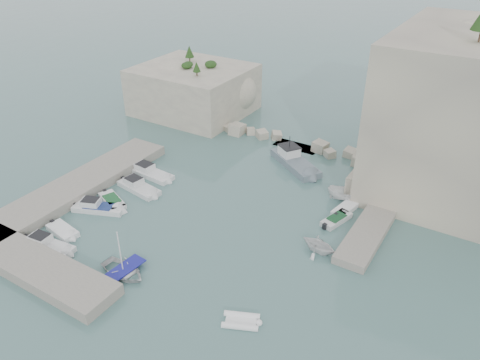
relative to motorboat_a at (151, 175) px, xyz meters
The scene contains 21 objects.
ground 13.62m from the motorboat_a, 25.06° to the right, with size 400.00×400.00×0.00m, color slate.
cliff_terrace 28.16m from the motorboat_a, 25.77° to the left, with size 8.00×10.00×2.50m, color beige.
outcrop_west 21.00m from the motorboat_a, 111.73° to the left, with size 16.00×14.00×7.00m, color beige.
quay_west 8.24m from the motorboat_a, 124.57° to the right, with size 5.00×24.00×1.10m, color #9E9689.
quay_south 18.43m from the motorboat_a, 82.71° to the right, with size 18.00×4.00×1.10m, color #9E9689.
ledge_east 26.18m from the motorboat_a, ahead, with size 3.00×16.00×0.80m, color #9E9689.
breakwater 19.81m from the motorboat_a, 55.07° to the left, with size 28.00×3.00×1.40m, color beige.
motorboat_a is the anchor object (origin of this frame).
motorboat_b 3.45m from the motorboat_a, 70.99° to the right, with size 6.04×1.98×1.40m, color silver, non-canonical shape.
motorboat_c 6.81m from the motorboat_a, 85.69° to the right, with size 4.41×1.60×0.70m, color white, non-canonical shape.
motorboat_d 8.55m from the motorboat_a, 87.68° to the right, with size 5.97×1.78×1.40m, color silver, non-canonical shape.
motorboat_e 13.26m from the motorboat_a, 88.71° to the right, with size 3.94×1.61×0.70m, color white, non-canonical shape.
motorboat_f 15.62m from the motorboat_a, 86.04° to the right, with size 5.86×1.74×1.40m, color silver, non-canonical shape.
rowboat 17.37m from the motorboat_a, 56.71° to the right, with size 3.24×4.54×0.94m, color silver.
inflatable_dinghy 25.25m from the motorboat_a, 33.34° to the right, with size 3.07×1.49×0.44m, color white, non-canonical shape.
tender_east_a 22.86m from the motorboat_a, ahead, with size 2.94×3.41×1.80m, color white.
tender_east_b 22.50m from the motorboat_a, ahead, with size 4.00×1.36×0.70m, color silver, non-canonical shape.
tender_east_c 23.04m from the motorboat_a, 12.72° to the left, with size 4.39×1.42×0.70m, color white, non-canonical shape.
tender_east_d 23.07m from the motorboat_a, 17.60° to the left, with size 1.73×4.60×1.78m, color white.
work_boat 17.57m from the motorboat_a, 39.05° to the left, with size 8.78×2.60×2.20m, color slate, non-canonical shape.
rowboat_mast 17.56m from the motorboat_a, 56.71° to the right, with size 0.10×0.10×4.20m, color white.
Camera 1 is at (22.05, -29.85, 27.43)m, focal length 35.00 mm.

